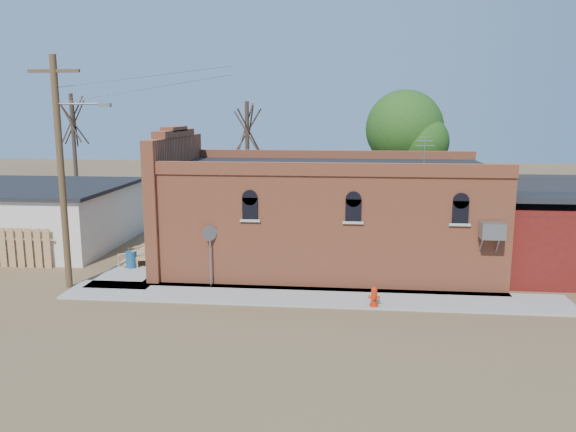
# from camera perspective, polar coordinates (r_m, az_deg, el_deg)

# --- Properties ---
(ground) EXTENTS (120.00, 120.00, 0.00)m
(ground) POSITION_cam_1_polar(r_m,az_deg,el_deg) (20.66, -1.92, -8.98)
(ground) COLOR brown
(ground) RESTS_ON ground
(sidewalk_south) EXTENTS (19.00, 2.20, 0.08)m
(sidewalk_south) POSITION_cam_1_polar(r_m,az_deg,el_deg) (21.36, 2.43, -8.21)
(sidewalk_south) COLOR #9E9991
(sidewalk_south) RESTS_ON ground
(sidewalk_west) EXTENTS (2.60, 10.00, 0.08)m
(sidewalk_west) POSITION_cam_1_polar(r_m,az_deg,el_deg) (27.69, -13.29, -4.10)
(sidewalk_west) COLOR #9E9991
(sidewalk_west) RESTS_ON ground
(brick_bar) EXTENTS (16.40, 7.97, 6.30)m
(brick_bar) POSITION_cam_1_polar(r_m,az_deg,el_deg) (25.23, 3.41, 0.10)
(brick_bar) COLOR #CA633D
(brick_bar) RESTS_ON ground
(red_shed) EXTENTS (5.40, 6.40, 4.30)m
(red_shed) POSITION_cam_1_polar(r_m,az_deg,el_deg) (26.74, 25.02, -0.44)
(red_shed) COLOR #52140E
(red_shed) RESTS_ON ground
(utility_pole) EXTENTS (3.12, 0.26, 9.00)m
(utility_pole) POSITION_cam_1_polar(r_m,az_deg,el_deg) (23.25, -21.96, 4.52)
(utility_pole) COLOR #45341B
(utility_pole) RESTS_ON ground
(tree_bare_near) EXTENTS (2.80, 2.80, 7.65)m
(tree_bare_near) POSITION_cam_1_polar(r_m,az_deg,el_deg) (32.80, -4.18, 8.88)
(tree_bare_near) COLOR #443127
(tree_bare_near) RESTS_ON ground
(tree_bare_far) EXTENTS (2.80, 2.80, 8.16)m
(tree_bare_far) POSITION_cam_1_polar(r_m,az_deg,el_deg) (37.22, -21.06, 9.02)
(tree_bare_far) COLOR #443127
(tree_bare_far) RESTS_ON ground
(tree_leafy) EXTENTS (4.40, 4.40, 8.15)m
(tree_leafy) POSITION_cam_1_polar(r_m,az_deg,el_deg) (32.98, 11.75, 8.64)
(tree_leafy) COLOR #443127
(tree_leafy) RESTS_ON ground
(fire_hydrant) EXTENTS (0.42, 0.41, 0.72)m
(fire_hydrant) POSITION_cam_1_polar(r_m,az_deg,el_deg) (20.38, 8.74, -8.09)
(fire_hydrant) COLOR red
(fire_hydrant) RESTS_ON sidewalk_south
(stop_sign) EXTENTS (0.50, 0.53, 2.47)m
(stop_sign) POSITION_cam_1_polar(r_m,az_deg,el_deg) (22.28, -7.94, -2.32)
(stop_sign) COLOR gray
(stop_sign) RESTS_ON sidewalk_south
(trash_barrel) EXTENTS (0.58, 0.58, 0.73)m
(trash_barrel) POSITION_cam_1_polar(r_m,az_deg,el_deg) (25.94, -15.62, -4.27)
(trash_barrel) COLOR navy
(trash_barrel) RESTS_ON sidewalk_west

